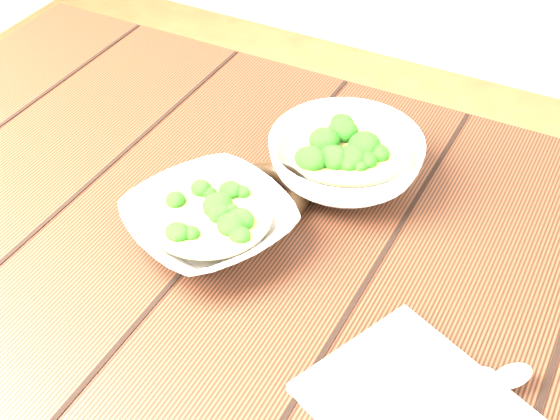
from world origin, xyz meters
name	(u,v)px	position (x,y,z in m)	size (l,w,h in m)	color
table	(234,302)	(0.00, 0.00, 0.63)	(1.20, 0.80, 0.75)	#361A0F
soup_bowl_front	(209,221)	(-0.02, -0.01, 0.78)	(0.26, 0.26, 0.05)	silver
soup_bowl_back	(346,158)	(0.08, 0.17, 0.79)	(0.27, 0.27, 0.07)	silver
trivet	(266,193)	(0.01, 0.08, 0.76)	(0.12, 0.12, 0.03)	black
napkin	(419,410)	(0.30, -0.13, 0.76)	(0.21, 0.17, 0.01)	beige
spoon_left	(445,389)	(0.31, -0.10, 0.76)	(0.13, 0.14, 0.01)	#AEA89A
spoon_right	(485,389)	(0.35, -0.09, 0.76)	(0.11, 0.15, 0.01)	#AEA89A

